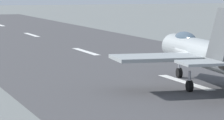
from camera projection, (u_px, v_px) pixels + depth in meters
ground_plane at (188, 83)px, 46.23m from camera, size 400.00×400.00×0.00m
runway_strip at (188, 83)px, 46.21m from camera, size 240.00×26.00×0.02m
fighter_jet at (202, 52)px, 44.34m from camera, size 16.37×13.28×5.62m
crew_person at (183, 49)px, 63.82m from camera, size 0.69×0.36×1.57m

